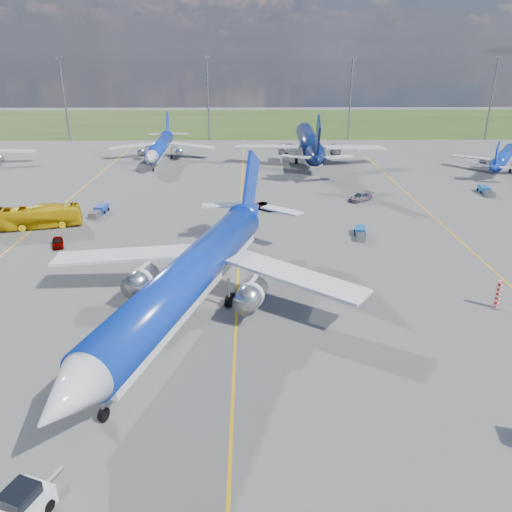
{
  "coord_description": "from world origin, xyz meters",
  "views": [
    {
      "loc": [
        1.27,
        -35.95,
        23.89
      ],
      "look_at": [
        2.0,
        12.33,
        4.0
      ],
      "focal_mm": 35.0,
      "sensor_mm": 36.0,
      "label": 1
    }
  ],
  "objects_px": {
    "service_car_a": "(58,242)",
    "service_car_c": "(360,197)",
    "baggage_tug_c": "(99,211)",
    "main_airliner": "(192,316)",
    "baggage_tug_e": "(486,191)",
    "bg_jet_n": "(308,161)",
    "warning_post": "(498,294)",
    "apron_bus": "(39,217)",
    "baggage_tug_w": "(360,233)",
    "bg_jet_nnw": "(161,160)",
    "service_car_b": "(266,206)",
    "bg_jet_ne": "(501,170)"
  },
  "relations": [
    {
      "from": "service_car_a",
      "to": "service_car_c",
      "type": "height_order",
      "value": "service_car_c"
    },
    {
      "from": "service_car_a",
      "to": "baggage_tug_c",
      "type": "relative_size",
      "value": 0.64
    },
    {
      "from": "main_airliner",
      "to": "baggage_tug_e",
      "type": "height_order",
      "value": "main_airliner"
    },
    {
      "from": "bg_jet_n",
      "to": "baggage_tug_c",
      "type": "relative_size",
      "value": 8.88
    },
    {
      "from": "service_car_a",
      "to": "baggage_tug_e",
      "type": "xyz_separation_m",
      "value": [
        67.96,
        25.12,
        -0.04
      ]
    },
    {
      "from": "service_car_c",
      "to": "baggage_tug_c",
      "type": "bearing_deg",
      "value": -116.53
    },
    {
      "from": "warning_post",
      "to": "service_car_a",
      "type": "distance_m",
      "value": 53.02
    },
    {
      "from": "apron_bus",
      "to": "baggage_tug_w",
      "type": "bearing_deg",
      "value": -110.27
    },
    {
      "from": "main_airliner",
      "to": "service_car_c",
      "type": "relative_size",
      "value": 9.69
    },
    {
      "from": "warning_post",
      "to": "bg_jet_nnw",
      "type": "xyz_separation_m",
      "value": [
        -45.34,
        73.68,
        -1.5
      ]
    },
    {
      "from": "bg_jet_n",
      "to": "baggage_tug_e",
      "type": "xyz_separation_m",
      "value": [
        28.74,
        -29.54,
        0.55
      ]
    },
    {
      "from": "main_airliner",
      "to": "baggage_tug_w",
      "type": "relative_size",
      "value": 9.64
    },
    {
      "from": "service_car_a",
      "to": "service_car_b",
      "type": "bearing_deg",
      "value": 10.42
    },
    {
      "from": "service_car_c",
      "to": "baggage_tug_w",
      "type": "distance_m",
      "value": 18.02
    },
    {
      "from": "bg_jet_n",
      "to": "main_airliner",
      "type": "relative_size",
      "value": 1.03
    },
    {
      "from": "bg_jet_ne",
      "to": "service_car_c",
      "type": "height_order",
      "value": "bg_jet_ne"
    },
    {
      "from": "baggage_tug_e",
      "to": "bg_jet_n",
      "type": "bearing_deg",
      "value": 138.37
    },
    {
      "from": "warning_post",
      "to": "bg_jet_ne",
      "type": "relative_size",
      "value": 0.1
    },
    {
      "from": "service_car_b",
      "to": "apron_bus",
      "type": "bearing_deg",
      "value": 137.49
    },
    {
      "from": "bg_jet_ne",
      "to": "baggage_tug_c",
      "type": "height_order",
      "value": "bg_jet_ne"
    },
    {
      "from": "main_airliner",
      "to": "baggage_tug_e",
      "type": "relative_size",
      "value": 8.77
    },
    {
      "from": "main_airliner",
      "to": "service_car_c",
      "type": "bearing_deg",
      "value": 75.21
    },
    {
      "from": "warning_post",
      "to": "service_car_b",
      "type": "bearing_deg",
      "value": 123.04
    },
    {
      "from": "service_car_b",
      "to": "baggage_tug_c",
      "type": "height_order",
      "value": "baggage_tug_c"
    },
    {
      "from": "bg_jet_n",
      "to": "baggage_tug_w",
      "type": "height_order",
      "value": "bg_jet_n"
    },
    {
      "from": "main_airliner",
      "to": "service_car_c",
      "type": "height_order",
      "value": "main_airliner"
    },
    {
      "from": "main_airliner",
      "to": "baggage_tug_w",
      "type": "bearing_deg",
      "value": 63.55
    },
    {
      "from": "warning_post",
      "to": "main_airliner",
      "type": "bearing_deg",
      "value": -177.85
    },
    {
      "from": "baggage_tug_c",
      "to": "service_car_b",
      "type": "bearing_deg",
      "value": 10.21
    },
    {
      "from": "service_car_a",
      "to": "baggage_tug_e",
      "type": "relative_size",
      "value": 0.65
    },
    {
      "from": "service_car_a",
      "to": "baggage_tug_e",
      "type": "distance_m",
      "value": 72.45
    },
    {
      "from": "service_car_a",
      "to": "service_car_c",
      "type": "bearing_deg",
      "value": 5.8
    },
    {
      "from": "warning_post",
      "to": "bg_jet_n",
      "type": "distance_m",
      "value": 73.23
    },
    {
      "from": "bg_jet_nnw",
      "to": "service_car_b",
      "type": "bearing_deg",
      "value": -60.9
    },
    {
      "from": "warning_post",
      "to": "baggage_tug_c",
      "type": "distance_m",
      "value": 57.89
    },
    {
      "from": "service_car_c",
      "to": "baggage_tug_w",
      "type": "xyz_separation_m",
      "value": [
        -3.7,
        -17.64,
        -0.2
      ]
    },
    {
      "from": "bg_jet_nnw",
      "to": "warning_post",
      "type": "bearing_deg",
      "value": -59.65
    },
    {
      "from": "bg_jet_nnw",
      "to": "service_car_b",
      "type": "distance_m",
      "value": 46.22
    },
    {
      "from": "warning_post",
      "to": "apron_bus",
      "type": "xyz_separation_m",
      "value": [
        -55.18,
        25.48,
        0.14
      ]
    },
    {
      "from": "warning_post",
      "to": "baggage_tug_c",
      "type": "xyz_separation_m",
      "value": [
        -48.36,
        31.81,
        -0.95
      ]
    },
    {
      "from": "baggage_tug_c",
      "to": "baggage_tug_e",
      "type": "xyz_separation_m",
      "value": [
        66.38,
        11.08,
        -0.01
      ]
    },
    {
      "from": "service_car_b",
      "to": "baggage_tug_w",
      "type": "relative_size",
      "value": 0.87
    },
    {
      "from": "baggage_tug_c",
      "to": "warning_post",
      "type": "bearing_deg",
      "value": -27.45
    },
    {
      "from": "service_car_a",
      "to": "apron_bus",
      "type": "bearing_deg",
      "value": 104.8
    },
    {
      "from": "bg_jet_ne",
      "to": "baggage_tug_e",
      "type": "bearing_deg",
      "value": 90.81
    },
    {
      "from": "bg_jet_n",
      "to": "bg_jet_ne",
      "type": "relative_size",
      "value": 1.6
    },
    {
      "from": "bg_jet_nnw",
      "to": "baggage_tug_w",
      "type": "height_order",
      "value": "bg_jet_nnw"
    },
    {
      "from": "main_airliner",
      "to": "baggage_tug_w",
      "type": "height_order",
      "value": "main_airliner"
    },
    {
      "from": "bg_jet_ne",
      "to": "main_airliner",
      "type": "relative_size",
      "value": 0.64
    },
    {
      "from": "warning_post",
      "to": "baggage_tug_c",
      "type": "height_order",
      "value": "warning_post"
    }
  ]
}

